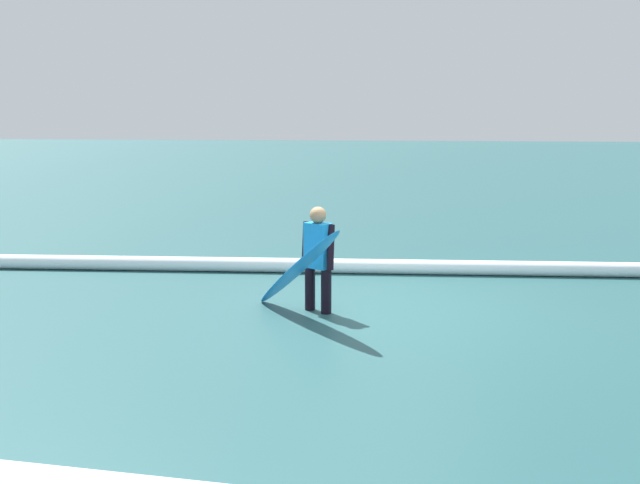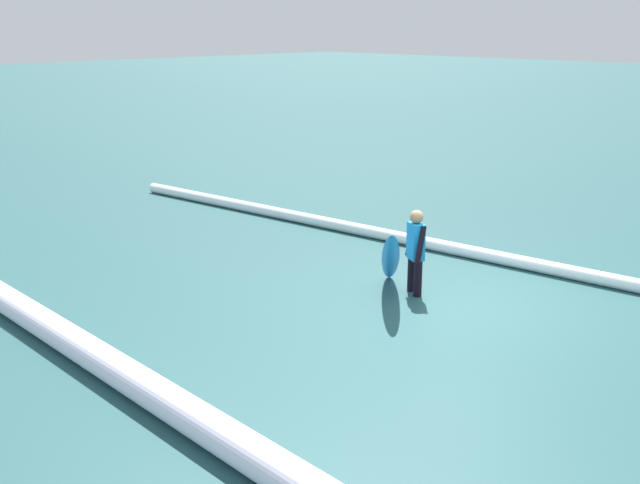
# 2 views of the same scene
# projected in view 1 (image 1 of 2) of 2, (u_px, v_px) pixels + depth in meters

# --- Properties ---
(ground_plane) EXTENTS (147.09, 147.09, 0.00)m
(ground_plane) POSITION_uv_depth(u_px,v_px,m) (383.00, 310.00, 9.48)
(ground_plane) COLOR #224D4F
(surfer) EXTENTS (0.46, 0.46, 1.41)m
(surfer) POSITION_uv_depth(u_px,v_px,m) (318.00, 254.00, 9.30)
(surfer) COLOR black
(surfer) RESTS_ON ground_plane
(surfboard) EXTENTS (1.48, 1.70, 1.32)m
(surfboard) POSITION_uv_depth(u_px,v_px,m) (297.00, 270.00, 8.99)
(surfboard) COLOR #268CE5
(surfboard) RESTS_ON ground_plane
(wave_crest_foreground) EXTENTS (22.26, 1.89, 0.24)m
(wave_crest_foreground) POSITION_uv_depth(u_px,v_px,m) (414.00, 267.00, 11.67)
(wave_crest_foreground) COLOR white
(wave_crest_foreground) RESTS_ON ground_plane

